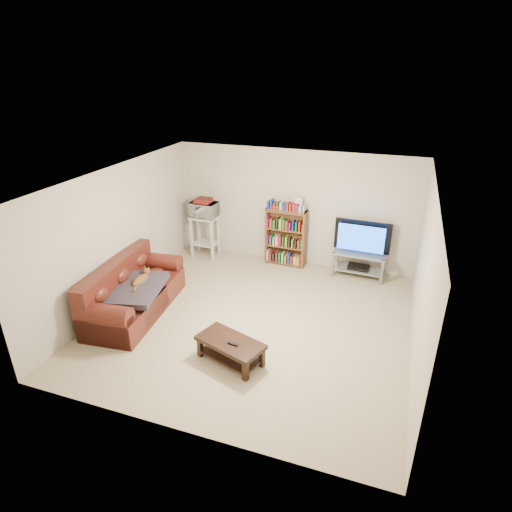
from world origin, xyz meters
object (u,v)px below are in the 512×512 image
at_px(coffee_table, 230,347).
at_px(bookshelf, 286,236).
at_px(sofa, 131,295).
at_px(tv_stand, 359,260).

xyz_separation_m(coffee_table, bookshelf, (-0.14, 3.41, 0.39)).
xyz_separation_m(sofa, coffee_table, (2.13, -0.71, -0.07)).
bearing_deg(sofa, bookshelf, 47.94).
bearing_deg(coffee_table, bookshelf, 111.00).
bearing_deg(coffee_table, sofa, -179.72).
bearing_deg(tv_stand, coffee_table, -110.17).
distance_m(sofa, tv_stand, 4.41).
xyz_separation_m(sofa, tv_stand, (3.53, 2.64, 0.02)).
distance_m(tv_stand, bookshelf, 1.57).
relative_size(sofa, tv_stand, 2.13).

